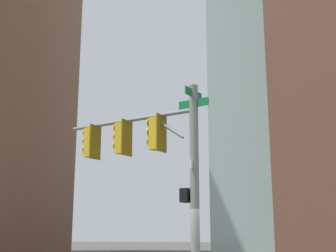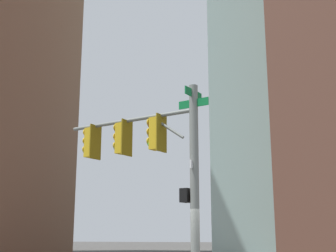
% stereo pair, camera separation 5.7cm
% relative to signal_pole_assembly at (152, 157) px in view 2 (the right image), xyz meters
% --- Properties ---
extents(signal_pole_assembly, '(2.03, 5.04, 6.14)m').
position_rel_signal_pole_assembly_xyz_m(signal_pole_assembly, '(0.00, 0.00, 0.00)').
color(signal_pole_assembly, slate).
rests_on(signal_pole_assembly, ground_plane).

